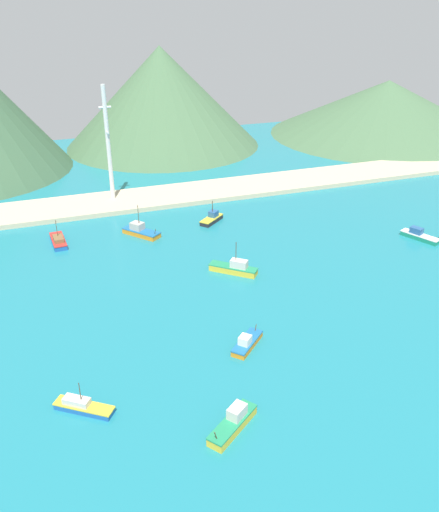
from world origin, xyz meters
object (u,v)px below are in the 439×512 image
fishing_boat_9 (58,241)px  radio_tower (108,145)px  fishing_boat_3 (140,231)px  fishing_boat_7 (233,422)px  fishing_boat_2 (247,343)px  fishing_boat_1 (234,268)px  fishing_boat_6 (419,235)px  fishing_boat_0 (212,218)px  fishing_boat_8 (82,406)px

fishing_boat_9 → radio_tower: bearing=54.1°
fishing_boat_3 → radio_tower: size_ratio=0.30×
fishing_boat_7 → fishing_boat_9: fishing_boat_9 is taller
fishing_boat_2 → fishing_boat_7: 17.34m
fishing_boat_2 → fishing_boat_3: fishing_boat_3 is taller
fishing_boat_1 → fishing_boat_7: bearing=-111.3°
fishing_boat_2 → fishing_boat_3: 47.50m
fishing_boat_7 → radio_tower: bearing=90.4°
fishing_boat_6 → fishing_boat_1: bearing=-178.6°
fishing_boat_0 → radio_tower: size_ratio=0.24×
radio_tower → fishing_boat_1: bearing=-71.4°
fishing_boat_0 → fishing_boat_6: bearing=-31.6°
fishing_boat_7 → fishing_boat_8: (-17.43, 9.64, -0.28)m
fishing_boat_1 → fishing_boat_9: (-31.20, 25.12, -0.23)m
fishing_boat_7 → fishing_boat_8: size_ratio=1.05×
fishing_boat_0 → fishing_boat_8: bearing=-123.9°
fishing_boat_9 → radio_tower: 30.11m
fishing_boat_6 → fishing_boat_7: (-59.22, -39.58, 0.15)m
fishing_boat_0 → fishing_boat_9: (-35.38, -0.60, -0.05)m
fishing_boat_6 → radio_tower: 76.55m
fishing_boat_7 → fishing_boat_6: bearing=33.8°
fishing_boat_2 → fishing_boat_8: 26.16m
fishing_boat_8 → fishing_boat_9: (1.25, 53.99, 0.11)m
fishing_boat_0 → fishing_boat_2: size_ratio=1.03×
fishing_boat_0 → fishing_boat_7: (-19.20, -64.23, 0.13)m
fishing_boat_6 → fishing_boat_7: fishing_boat_7 is taller
fishing_boat_3 → fishing_boat_8: fishing_boat_3 is taller
fishing_boat_8 → radio_tower: (16.79, 75.45, 14.41)m
fishing_boat_0 → fishing_boat_6: 47.01m
fishing_boat_3 → fishing_boat_0: bearing=6.0°
fishing_boat_2 → fishing_boat_6: (51.12, 24.26, 0.07)m
fishing_boat_1 → radio_tower: radio_tower is taller
fishing_boat_9 → fishing_boat_2: bearing=-63.3°
fishing_boat_3 → radio_tower: radio_tower is taller
fishing_boat_3 → fishing_boat_7: bearing=-91.5°
fishing_boat_1 → radio_tower: size_ratio=0.29×
fishing_boat_7 → radio_tower: (-0.65, 85.09, 14.13)m
fishing_boat_1 → fishing_boat_2: 24.20m
fishing_boat_1 → fishing_boat_9: bearing=141.2°
fishing_boat_1 → fishing_boat_2: fishing_boat_1 is taller
fishing_boat_1 → fishing_boat_7: (-15.02, -38.52, -0.05)m
fishing_boat_2 → fishing_boat_3: size_ratio=0.76×
fishing_boat_0 → fishing_boat_8: fishing_boat_0 is taller
fishing_boat_1 → radio_tower: (-15.66, 46.58, 14.08)m
fishing_boat_9 → fishing_boat_8: bearing=-91.3°
fishing_boat_8 → radio_tower: size_ratio=0.26×
radio_tower → fishing_boat_9: bearing=-125.9°
fishing_boat_2 → fishing_boat_9: fishing_boat_9 is taller
fishing_boat_3 → fishing_boat_9: fishing_boat_3 is taller
fishing_boat_0 → fishing_boat_8: size_ratio=0.90×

